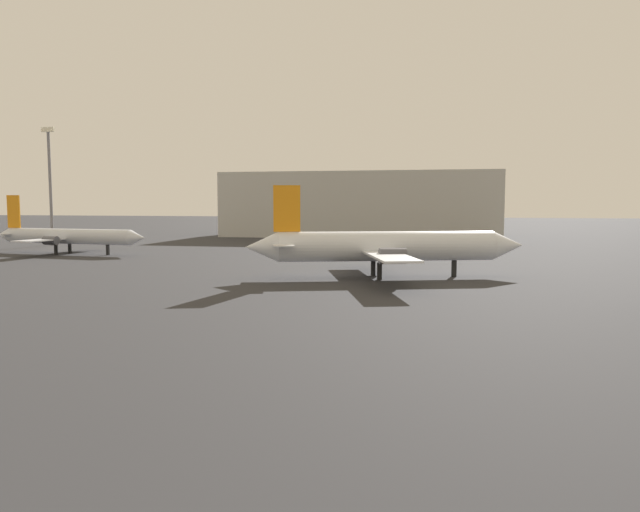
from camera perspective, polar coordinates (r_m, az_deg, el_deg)
The scene contains 4 objects.
airplane_distant at distance 59.74m, azimuth 6.29°, elevation 0.94°, with size 28.10×23.35×9.30m.
airplane_far_left at distance 94.90m, azimuth -23.35°, elevation 1.78°, with size 26.45×16.37×8.71m.
light_mast_left at distance 114.58m, azimuth -24.70°, elevation 6.75°, with size 2.40×0.50×20.71m.
terminal_building at distance 136.00m, azimuth 4.14°, elevation 4.99°, with size 60.31×26.18×14.20m, color #B7B7B2.
Camera 1 is at (4.48, -6.90, 7.60)m, focal length 33.02 mm.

